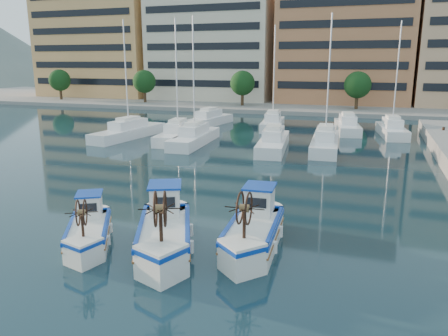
{
  "coord_description": "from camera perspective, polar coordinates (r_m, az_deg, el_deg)",
  "views": [
    {
      "loc": [
        6.55,
        -15.81,
        7.52
      ],
      "look_at": [
        -1.47,
        7.61,
        1.5
      ],
      "focal_mm": 35.0,
      "sensor_mm": 36.0,
      "label": 1
    }
  ],
  "objects": [
    {
      "name": "yacht_marina",
      "position": [
        44.94,
        6.8,
        4.62
      ],
      "size": [
        36.73,
        21.98,
        11.5
      ],
      "color": "white",
      "rests_on": "ground"
    },
    {
      "name": "waterfront",
      "position": [
        80.98,
        21.58,
        15.28
      ],
      "size": [
        180.0,
        40.0,
        25.6
      ],
      "color": "gray",
      "rests_on": "ground"
    },
    {
      "name": "ground",
      "position": [
        18.7,
        -3.36,
        -10.08
      ],
      "size": [
        300.0,
        300.0,
        0.0
      ],
      "primitive_type": "plane",
      "color": "#1A3443",
      "rests_on": "ground"
    },
    {
      "name": "fishing_boat_b",
      "position": [
        18.16,
        -7.76,
        -7.96
      ],
      "size": [
        3.82,
        5.22,
        3.15
      ],
      "rotation": [
        0.0,
        0.0,
        0.42
      ],
      "color": "white",
      "rests_on": "ground"
    },
    {
      "name": "fishing_boat_c",
      "position": [
        18.32,
        3.97,
        -7.82
      ],
      "size": [
        2.28,
        4.86,
        2.98
      ],
      "rotation": [
        0.0,
        0.0,
        0.07
      ],
      "color": "white",
      "rests_on": "ground"
    },
    {
      "name": "fishing_boat_a",
      "position": [
        19.49,
        -17.24,
        -7.51
      ],
      "size": [
        3.29,
        4.1,
        2.48
      ],
      "rotation": [
        0.0,
        0.0,
        0.52
      ],
      "color": "white",
      "rests_on": "ground"
    }
  ]
}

